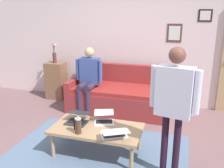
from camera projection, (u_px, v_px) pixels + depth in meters
ground_plane at (97, 150)px, 3.62m from camera, size 7.68×7.68×0.00m
area_rug at (95, 156)px, 3.45m from camera, size 2.52×1.94×0.01m
back_wall at (131, 40)px, 5.25m from camera, size 7.04×0.11×2.70m
couch at (119, 95)px, 5.02m from camera, size 1.93×0.95×0.88m
coffee_table at (97, 130)px, 3.44m from camera, size 1.25×0.66×0.40m
laptop_left at (114, 134)px, 3.16m from camera, size 0.46×0.46×0.13m
laptop_center at (78, 119)px, 3.58m from camera, size 0.31×0.34×0.14m
laptop_right at (104, 119)px, 3.59m from camera, size 0.37×0.41×0.13m
french_press at (78, 126)px, 3.23m from camera, size 0.11×0.09×0.25m
side_shelf at (56, 81)px, 5.64m from camera, size 0.42×0.32×0.84m
flower_vase at (54, 55)px, 5.47m from camera, size 0.09×0.09×0.44m
person_standing at (174, 98)px, 2.76m from camera, size 0.57×0.26×1.60m
person_seated at (88, 76)px, 4.84m from camera, size 0.55×0.51×1.28m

